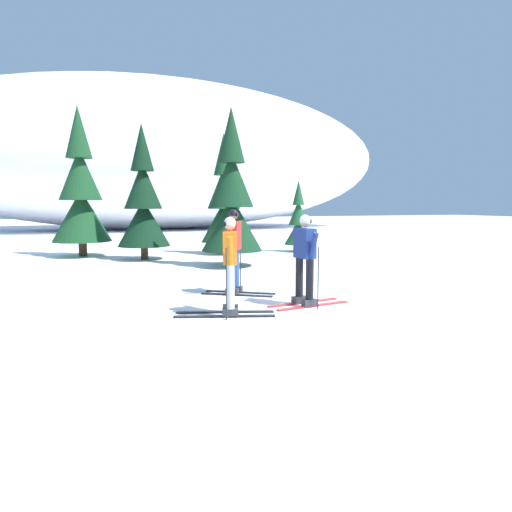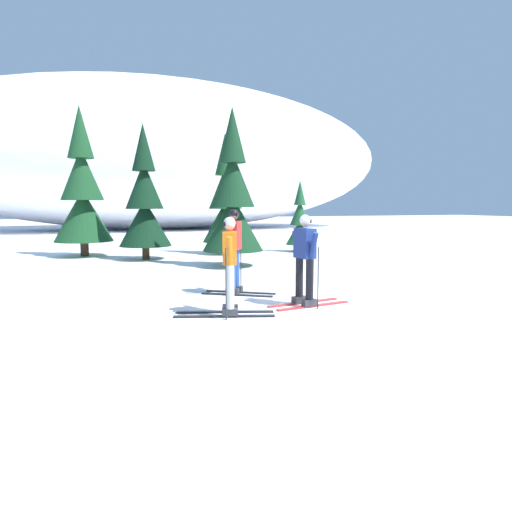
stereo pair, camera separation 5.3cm
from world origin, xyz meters
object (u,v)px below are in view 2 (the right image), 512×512
skier_orange_jacket (229,264)px  pine_tree_far_right (300,222)px  skier_red_jacket (234,250)px  pine_tree_far_left (82,194)px  skier_navy_jacket (305,258)px  pine_tree_center_right (226,204)px  pine_tree_center_left (145,203)px  pine_tree_center (233,201)px

skier_orange_jacket → pine_tree_far_right: size_ratio=0.62×
skier_red_jacket → pine_tree_far_left: pine_tree_far_left is taller
skier_red_jacket → skier_orange_jacket: size_ratio=1.02×
skier_orange_jacket → pine_tree_far_right: pine_tree_far_right is taller
skier_navy_jacket → pine_tree_far_right: (4.27, 9.39, 0.30)m
pine_tree_center_right → pine_tree_far_right: (3.10, -0.23, -0.74)m
pine_tree_far_left → pine_tree_center_left: 2.77m
skier_navy_jacket → pine_tree_far_left: 11.44m
skier_orange_jacket → pine_tree_center_left: pine_tree_center_left is taller
pine_tree_far_right → skier_orange_jacket: bearing=-121.3°
pine_tree_center_right → skier_orange_jacket: bearing=-105.6°
pine_tree_far_right → skier_red_jacket: bearing=-123.6°
pine_tree_center_left → pine_tree_center_right: 3.31m
pine_tree_center_left → pine_tree_center_right: (3.20, 0.85, -0.02)m
pine_tree_center → pine_tree_far_right: size_ratio=1.69×
pine_tree_far_left → pine_tree_center_left: pine_tree_far_left is taller
pine_tree_center → pine_tree_center_right: size_ratio=1.05×
skier_red_jacket → skier_orange_jacket: 1.91m
skier_red_jacket → pine_tree_center_right: size_ratio=0.39×
pine_tree_center_right → pine_tree_far_right: size_ratio=1.61×
skier_navy_jacket → pine_tree_center_left: size_ratio=0.37×
skier_red_jacket → pine_tree_center: (1.30, 4.41, 1.09)m
pine_tree_center_left → pine_tree_far_right: 6.37m
skier_orange_jacket → pine_tree_center: bearing=72.6°
pine_tree_far_right → pine_tree_center_right: bearing=175.7°
skier_red_jacket → pine_tree_center: bearing=73.6°
pine_tree_center_right → pine_tree_far_right: 3.20m
skier_orange_jacket → pine_tree_center: pine_tree_center is taller
pine_tree_far_right → skier_navy_jacket: bearing=-114.5°
skier_orange_jacket → pine_tree_far_left: size_ratio=0.32×
skier_red_jacket → skier_orange_jacket: skier_red_jacket is taller
skier_navy_jacket → pine_tree_center: 6.08m
skier_red_jacket → skier_orange_jacket: (-0.64, -1.80, -0.07)m
skier_navy_jacket → pine_tree_center_right: pine_tree_center_right is taller
pine_tree_far_left → skier_orange_jacket: bearing=-77.0°
pine_tree_center_left → skier_navy_jacket: bearing=-77.0°
skier_navy_jacket → pine_tree_center_left: 9.07m
skier_orange_jacket → pine_tree_center: (1.94, 6.21, 1.16)m
skier_red_jacket → pine_tree_center_left: pine_tree_center_left is taller
pine_tree_center → pine_tree_far_right: bearing=41.3°
skier_red_jacket → pine_tree_center: pine_tree_center is taller
skier_navy_jacket → pine_tree_center_left: (-2.03, 8.77, 1.06)m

